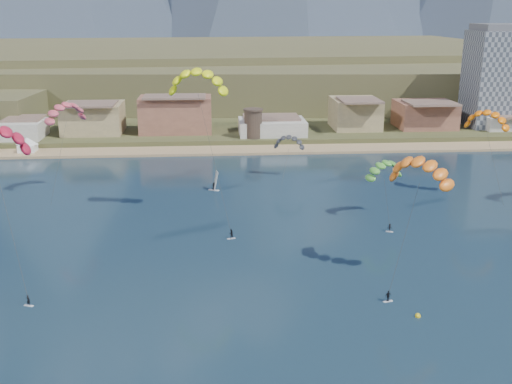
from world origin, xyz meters
TOP-DOWN VIEW (x-y plane):
  - ground at (0.00, 0.00)m, footprint 2400.00×2400.00m
  - beach at (0.00, 106.00)m, footprint 2200.00×12.00m
  - land at (0.00, 560.00)m, footprint 2200.00×900.00m
  - foothills at (22.39, 232.47)m, footprint 940.00×210.00m
  - town at (-40.00, 122.00)m, footprint 400.00×24.00m
  - apartment_tower at (85.00, 128.00)m, footprint 20.00×16.00m
  - watchtower at (5.00, 114.00)m, footprint 5.82×5.82m
  - kitesurfer_yellow at (-9.42, 48.57)m, footprint 12.22×15.37m
  - kitesurfer_orange at (23.19, 20.16)m, footprint 12.22×14.43m
  - kitesurfer_green at (25.56, 46.63)m, footprint 8.92×12.08m
  - distant_kite_pink at (-37.38, 65.46)m, footprint 9.33×9.64m
  - distant_kite_dark at (11.09, 77.50)m, footprint 8.16×6.60m
  - distant_kite_orange at (50.28, 59.15)m, footprint 9.80×8.67m
  - windsurfer at (-6.76, 67.07)m, footprint 2.63×2.76m
  - buoy at (19.61, 6.61)m, footprint 0.77×0.77m

SIDE VIEW (x-z plane):
  - ground at x=0.00m, z-range 0.00..0.00m
  - land at x=0.00m, z-range -2.00..2.00m
  - buoy at x=19.61m, z-range -0.25..0.51m
  - beach at x=0.00m, z-range -0.20..0.70m
  - windsurfer at x=-6.76m, z-range -0.78..3.51m
  - watchtower at x=5.00m, z-range 2.07..10.67m
  - town at x=-40.00m, z-range 2.00..14.00m
  - distant_kite_dark at x=11.09m, z-range 2.79..15.20m
  - foothills at x=22.39m, z-range 0.08..18.08m
  - kitesurfer_green at x=25.56m, z-range 3.41..16.54m
  - kitesurfer_orange at x=23.19m, z-range 6.68..27.20m
  - distant_kite_orange at x=50.28m, z-range 7.10..27.34m
  - apartment_tower at x=85.00m, z-range 1.82..33.82m
  - distant_kite_pink at x=-37.38m, z-range 7.90..29.65m
  - kitesurfer_yellow at x=-9.42m, z-range 11.64..41.95m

